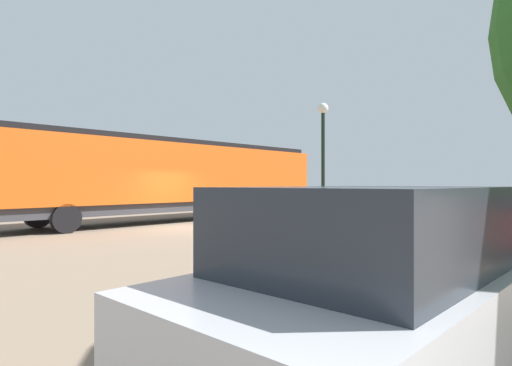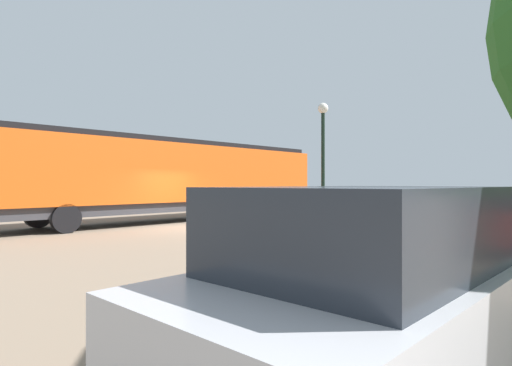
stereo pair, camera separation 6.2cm
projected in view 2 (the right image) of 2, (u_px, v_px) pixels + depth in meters
name	position (u px, v px, depth m)	size (l,w,h in m)	color
ground_plane	(190.00, 228.00, 17.70)	(120.00, 120.00, 0.00)	#84705B
locomotive	(182.00, 176.00, 21.31)	(3.10, 18.14, 3.97)	#D15114
parked_car_silver	(374.00, 295.00, 3.49)	(1.97, 4.13, 1.82)	#B7B7BC
lamp_post	(323.00, 143.00, 18.45)	(0.46, 0.46, 5.38)	black
platform_fence	(327.00, 206.00, 21.13)	(0.05, 10.11, 1.14)	black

